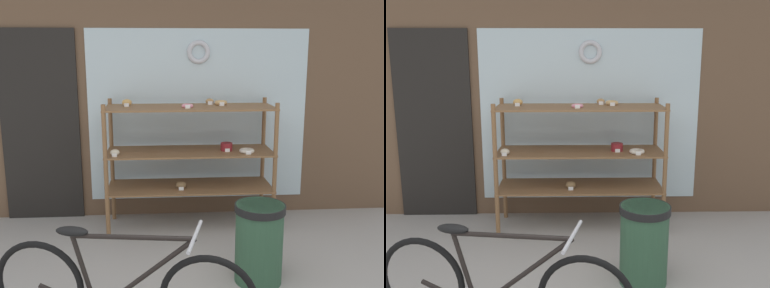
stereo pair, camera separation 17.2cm
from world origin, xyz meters
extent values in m
cube|color=brown|center=(0.00, 2.60, 1.71)|extent=(5.10, 0.08, 3.41)
cube|color=silver|center=(0.20, 2.55, 1.15)|extent=(2.43, 0.02, 1.90)
cube|color=black|center=(-1.53, 2.54, 1.05)|extent=(0.84, 0.03, 2.10)
torus|color=#B7B7BC|center=(0.20, 2.53, 1.85)|extent=(0.26, 0.06, 0.26)
cylinder|color=brown|center=(-0.76, 1.91, 0.68)|extent=(0.04, 0.04, 1.36)
cylinder|color=brown|center=(0.92, 1.91, 0.68)|extent=(0.04, 0.04, 1.36)
cylinder|color=brown|center=(-0.76, 2.44, 0.68)|extent=(0.04, 0.04, 1.36)
cylinder|color=brown|center=(0.92, 2.44, 0.68)|extent=(0.04, 0.04, 1.36)
cube|color=brown|center=(0.08, 2.17, 0.45)|extent=(1.73, 0.57, 0.02)
cube|color=brown|center=(0.08, 2.17, 0.83)|extent=(1.73, 0.57, 0.02)
cube|color=brown|center=(0.08, 2.17, 1.30)|extent=(1.73, 0.57, 0.02)
ellipsoid|color=#AD7F4C|center=(0.31, 2.36, 1.33)|extent=(0.09, 0.07, 0.06)
cube|color=white|center=(0.31, 2.31, 1.32)|extent=(0.05, 0.00, 0.04)
ellipsoid|color=brown|center=(-0.02, 2.08, 0.49)|extent=(0.11, 0.09, 0.08)
cube|color=white|center=(-0.02, 2.02, 0.47)|extent=(0.05, 0.00, 0.04)
torus|color=pink|center=(0.05, 2.08, 1.32)|extent=(0.12, 0.12, 0.04)
cube|color=white|center=(0.05, 2.02, 1.32)|extent=(0.05, 0.00, 0.04)
ellipsoid|color=tan|center=(-0.56, 2.26, 1.34)|extent=(0.10, 0.09, 0.07)
cube|color=white|center=(-0.56, 2.20, 1.32)|extent=(0.05, 0.00, 0.04)
torus|color=tan|center=(0.42, 2.29, 1.33)|extent=(0.13, 0.13, 0.05)
cube|color=white|center=(0.42, 2.22, 1.32)|extent=(0.05, 0.00, 0.04)
cylinder|color=maroon|center=(0.47, 2.16, 0.88)|extent=(0.12, 0.12, 0.08)
cube|color=white|center=(0.47, 2.09, 0.86)|extent=(0.05, 0.00, 0.04)
ellipsoid|color=beige|center=(-0.68, 2.01, 0.87)|extent=(0.09, 0.08, 0.07)
cube|color=white|center=(-0.68, 1.95, 0.86)|extent=(0.05, 0.00, 0.04)
torus|color=beige|center=(0.66, 2.05, 0.86)|extent=(0.16, 0.16, 0.04)
cube|color=white|center=(0.66, 1.96, 0.86)|extent=(0.05, 0.00, 0.04)
torus|color=black|center=(-1.04, 0.49, 0.32)|extent=(0.63, 0.20, 0.64)
cylinder|color=black|center=(-0.33, 0.31, 0.46)|extent=(0.67, 0.19, 0.59)
cylinder|color=black|center=(-0.40, 0.33, 0.72)|extent=(0.79, 0.22, 0.07)
cylinder|color=black|center=(-0.72, 0.41, 0.44)|extent=(0.18, 0.07, 0.53)
ellipsoid|color=black|center=(-0.79, 0.43, 0.73)|extent=(0.24, 0.14, 0.06)
cylinder|color=#B2B2B7|center=(-0.01, 0.24, 0.76)|extent=(0.13, 0.45, 0.02)
cylinder|color=#2D5138|center=(0.57, 1.00, 0.33)|extent=(0.39, 0.39, 0.66)
cylinder|color=black|center=(0.57, 1.00, 0.63)|extent=(0.41, 0.41, 0.06)
camera|label=1|loc=(-0.20, -2.18, 1.85)|focal=40.00mm
camera|label=2|loc=(-0.03, -2.19, 1.85)|focal=40.00mm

